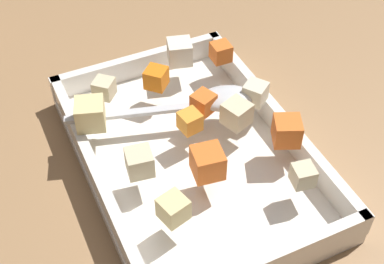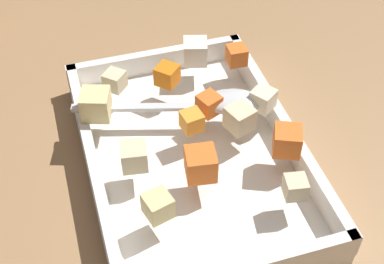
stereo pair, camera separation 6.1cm
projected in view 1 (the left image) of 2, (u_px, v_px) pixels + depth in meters
ground_plane at (186, 157)px, 0.66m from camera, size 4.00×4.00×0.00m
baking_dish at (192, 157)px, 0.64m from camera, size 0.35×0.24×0.05m
carrot_chunk_corner_sw at (221, 52)px, 0.71m from camera, size 0.02×0.02×0.02m
carrot_chunk_far_right at (158, 77)px, 0.67m from camera, size 0.04×0.04×0.03m
carrot_chunk_corner_nw at (192, 124)px, 0.61m from camera, size 0.03×0.03×0.02m
carrot_chunk_back_center at (287, 131)px, 0.60m from camera, size 0.04×0.04×0.03m
carrot_chunk_rim_edge at (203, 103)px, 0.64m from camera, size 0.03×0.03×0.02m
carrot_chunk_mid_left at (208, 163)px, 0.57m from camera, size 0.04×0.04×0.03m
potato_chunk_far_left at (173, 209)px, 0.53m from camera, size 0.03×0.03×0.03m
potato_chunk_near_right at (303, 175)px, 0.56m from camera, size 0.03×0.03×0.02m
potato_chunk_mid_right at (90, 114)px, 0.62m from camera, size 0.04×0.04×0.03m
potato_chunk_near_left at (139, 162)px, 0.57m from camera, size 0.03×0.03×0.03m
potato_chunk_heap_side at (104, 88)px, 0.66m from camera, size 0.03×0.03×0.02m
potato_chunk_near_spoon at (237, 114)px, 0.62m from camera, size 0.04×0.04×0.03m
parsnip_chunk_corner_se at (180, 52)px, 0.70m from camera, size 0.04×0.04×0.03m
parsnip_chunk_under_handle at (255, 93)px, 0.65m from camera, size 0.03×0.03×0.03m
serving_spoon at (215, 100)px, 0.65m from camera, size 0.09×0.22×0.02m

